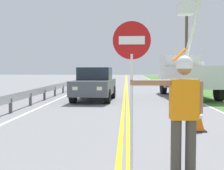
% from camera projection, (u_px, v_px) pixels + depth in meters
% --- Properties ---
extents(centerline_yellow_left, '(0.11, 110.00, 0.01)m').
position_uv_depth(centerline_yellow_left, '(125.00, 93.00, 20.62)').
color(centerline_yellow_left, yellow).
rests_on(centerline_yellow_left, ground).
extents(centerline_yellow_right, '(0.11, 110.00, 0.01)m').
position_uv_depth(centerline_yellow_right, '(127.00, 93.00, 20.61)').
color(centerline_yellow_right, yellow).
rests_on(centerline_yellow_right, ground).
extents(edge_line_right, '(0.12, 110.00, 0.01)m').
position_uv_depth(edge_line_right, '(179.00, 93.00, 20.44)').
color(edge_line_right, silver).
rests_on(edge_line_right, ground).
extents(edge_line_left, '(0.12, 110.00, 0.01)m').
position_uv_depth(edge_line_left, '(74.00, 92.00, 20.79)').
color(edge_line_left, silver).
rests_on(edge_line_left, ground).
extents(flagger_worker, '(1.09, 0.26, 1.83)m').
position_uv_depth(flagger_worker, '(183.00, 108.00, 4.49)').
color(flagger_worker, '#474238').
rests_on(flagger_worker, ground).
extents(stop_sign_paddle, '(0.56, 0.04, 2.33)m').
position_uv_depth(stop_sign_paddle, '(132.00, 64.00, 4.45)').
color(stop_sign_paddle, silver).
rests_on(stop_sign_paddle, ground).
extents(utility_bucket_truck, '(2.67, 6.92, 5.61)m').
position_uv_depth(utility_bucket_truck, '(186.00, 72.00, 17.71)').
color(utility_bucket_truck, silver).
rests_on(utility_bucket_truck, ground).
extents(oncoming_sedan_nearest, '(2.08, 4.19, 1.70)m').
position_uv_depth(oncoming_sedan_nearest, '(94.00, 84.00, 15.53)').
color(oncoming_sedan_nearest, '#4C5156').
rests_on(oncoming_sedan_nearest, ground).
extents(utility_pole_mid, '(1.80, 0.28, 8.83)m').
position_uv_depth(utility_pole_mid, '(186.00, 39.00, 30.08)').
color(utility_pole_mid, brown).
rests_on(utility_pole_mid, ground).
extents(traffic_cone_lead, '(0.40, 0.40, 0.70)m').
position_uv_depth(traffic_cone_lead, '(198.00, 118.00, 7.90)').
color(traffic_cone_lead, orange).
rests_on(traffic_cone_lead, ground).
extents(traffic_cone_mid, '(0.40, 0.40, 0.70)m').
position_uv_depth(traffic_cone_mid, '(184.00, 105.00, 10.76)').
color(traffic_cone_mid, orange).
rests_on(traffic_cone_mid, ground).
extents(guardrail_left_shoulder, '(0.10, 32.00, 0.71)m').
position_uv_depth(guardrail_left_shoulder, '(50.00, 89.00, 16.74)').
color(guardrail_left_shoulder, '#9EA0A3').
rests_on(guardrail_left_shoulder, ground).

